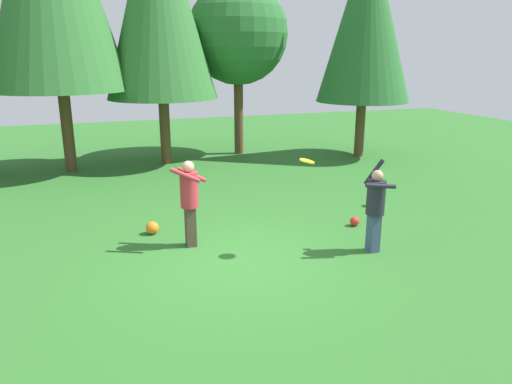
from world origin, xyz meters
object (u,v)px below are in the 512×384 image
ball_white (373,201)px  ball_orange (152,228)px  person_thrower (375,204)px  person_catcher (189,196)px  tree_right (238,34)px  frisbee (307,161)px  ball_red (355,221)px  tree_far_right (367,16)px

ball_white → ball_orange: bearing=-178.8°
person_thrower → person_catcher: bearing=-9.1°
ball_white → tree_right: tree_right is taller
frisbee → ball_orange: frisbee is taller
ball_red → ball_white: bearing=43.1°
ball_white → ball_red: ball_white is taller
ball_white → person_catcher: bearing=-168.1°
ball_red → tree_far_right: (3.98, 6.45, 4.71)m
ball_white → ball_red: 1.58m
person_catcher → tree_right: 9.60m
person_thrower → person_catcher: 3.47m
person_thrower → ball_white: person_thrower is taller
person_catcher → ball_white: person_catcher is taller
tree_far_right → frisbee: bearing=-127.1°
person_catcher → tree_right: tree_right is taller
ball_red → tree_far_right: size_ratio=0.03×
person_thrower → tree_far_right: size_ratio=0.22×
tree_far_right → person_catcher: bearing=-139.8°
ball_red → tree_far_right: 8.93m
ball_orange → tree_far_right: size_ratio=0.03×
person_catcher → tree_right: size_ratio=0.28×
frisbee → ball_white: (2.80, 2.06, -1.62)m
frisbee → tree_far_right: (5.63, 7.44, 3.06)m
person_thrower → ball_white: bearing=-108.1°
tree_far_right → person_thrower: bearing=-119.4°
ball_white → ball_red: bearing=-136.9°
ball_orange → tree_right: bearing=60.4°
frisbee → ball_orange: size_ratio=1.26×
ball_orange → tree_far_right: tree_far_right is taller
ball_red → person_catcher: bearing=178.6°
ball_orange → ball_red: bearing=-13.0°
ball_white → tree_right: bearing=98.8°
person_thrower → ball_red: size_ratio=8.48×
person_catcher → ball_orange: person_catcher is taller
person_catcher → tree_far_right: (7.55, 6.37, 3.82)m
frisbee → ball_orange: 3.59m
person_catcher → ball_orange: size_ratio=6.27×
frisbee → ball_red: bearing=30.8°
ball_white → tree_right: (-1.13, 7.30, 4.12)m
ball_orange → ball_white: same height
ball_orange → frisbee: bearing=-37.6°
ball_orange → ball_white: 5.34m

